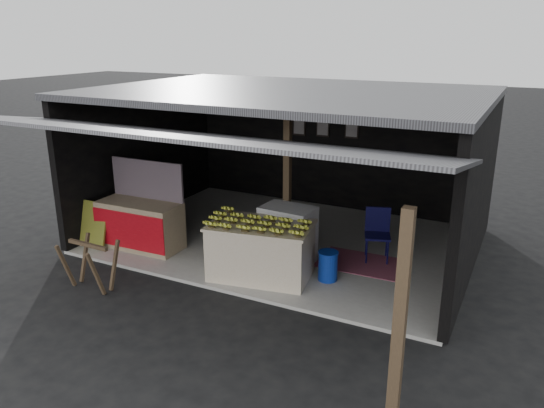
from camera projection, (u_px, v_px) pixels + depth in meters
The scene contains 13 objects.
ground at pixel (220, 292), 8.61m from camera, with size 80.00×80.00×0.00m, color black.
concrete_slab at pixel (286, 240), 10.72m from camera, with size 7.00×5.00×0.06m, color gray.
shophouse at pixel (294, 136), 10.36m from camera, with size 7.40×7.29×3.02m.
banana_table at pixel (261, 250), 8.90m from camera, with size 1.86×1.32×0.94m.
banana_pile at pixel (261, 219), 8.73m from camera, with size 1.58×0.95×0.19m, color yellow, non-canonical shape.
white_crate at pixel (288, 234), 9.49m from camera, with size 0.97×0.69×1.03m.
neighbor_stall at pixel (141, 222), 10.14m from camera, with size 1.63×0.77×1.66m.
green_signboard at pixel (94, 225), 10.16m from camera, with size 0.60×0.04×0.89m, color black.
sawhorse at pixel (90, 260), 8.57m from camera, with size 0.82×0.72×0.81m.
water_barrel at pixel (328, 267), 8.84m from camera, with size 0.32×0.32×0.48m, color #0E2C9A.
plastic_chair at pixel (378, 229), 9.60m from camera, with size 0.57×0.57×0.95m.
magenta_rug at pixel (361, 263), 9.55m from camera, with size 1.50×1.00×0.01m, color maroon.
picture_frames at pixel (324, 128), 12.25m from camera, with size 1.62×0.04×0.46m.
Camera 1 is at (4.24, -6.54, 4.01)m, focal length 35.00 mm.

